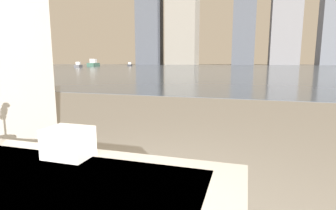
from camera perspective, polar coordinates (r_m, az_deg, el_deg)
towel_stack at (r=1.49m, az=-20.85°, el=-7.64°), size 0.23×0.17×0.16m
harbor_water at (r=62.26m, az=16.26°, el=7.97°), size 180.00×110.00×0.01m
harbor_boat_1 at (r=57.84m, az=-18.94°, el=8.16°), size 2.03×3.13×1.11m
harbor_boat_2 at (r=74.04m, az=-8.31°, el=8.67°), size 1.63×2.92×1.04m
harbor_boat_4 at (r=70.35m, az=-15.93°, el=8.63°), size 2.87×5.27×1.88m
harbor_boat_5 at (r=42.92m, az=-30.62°, el=7.45°), size 2.76×4.70×1.67m
skyline_tower_1 at (r=122.89m, az=3.16°, el=16.94°), size 13.53×10.84×34.98m
skyline_tower_2 at (r=120.80m, az=16.51°, el=20.61°), size 8.88×11.91×51.13m
skyline_tower_3 at (r=120.53m, az=24.29°, el=17.49°), size 11.04×11.09×39.86m
skyline_tower_4 at (r=122.75m, az=32.01°, el=14.16°), size 7.83×8.60×28.87m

